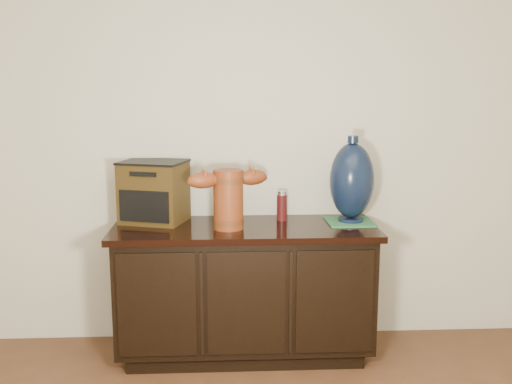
{
  "coord_description": "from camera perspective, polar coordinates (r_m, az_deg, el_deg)",
  "views": [
    {
      "loc": [
        -0.1,
        -0.99,
        1.55
      ],
      "look_at": [
        0.06,
        2.18,
        0.96
      ],
      "focal_mm": 42.0,
      "sensor_mm": 36.0,
      "label": 1
    }
  ],
  "objects": [
    {
      "name": "sideboard",
      "position": [
        3.42,
        -1.07,
        -9.27
      ],
      "size": [
        1.46,
        0.56,
        0.75
      ],
      "color": "black",
      "rests_on": "ground"
    },
    {
      "name": "spray_can",
      "position": [
        3.44,
        2.48,
        -1.32
      ],
      "size": [
        0.06,
        0.06,
        0.17
      ],
      "color": "maroon",
      "rests_on": "sideboard"
    },
    {
      "name": "lamp_base",
      "position": [
        3.4,
        9.11,
        1.03
      ],
      "size": [
        0.25,
        0.25,
        0.48
      ],
      "rotation": [
        0.0,
        0.0,
        0.02
      ],
      "color": "black",
      "rests_on": "green_mat"
    },
    {
      "name": "terracotta_vessel",
      "position": [
        3.23,
        -2.65,
        -0.36
      ],
      "size": [
        0.45,
        0.22,
        0.32
      ],
      "rotation": [
        0.0,
        0.0,
        0.33
      ],
      "color": "brown",
      "rests_on": "sideboard"
    },
    {
      "name": "tv_radio",
      "position": [
        3.44,
        -9.7,
        0.04
      ],
      "size": [
        0.42,
        0.37,
        0.35
      ],
      "rotation": [
        0.0,
        0.0,
        -0.3
      ],
      "color": "#3C2A0F",
      "rests_on": "sideboard"
    },
    {
      "name": "room",
      "position": [
        1.03,
        2.78,
        -3.3
      ],
      "size": [
        5.0,
        5.0,
        5.0
      ],
      "color": "#4F2E1B",
      "rests_on": "ground"
    },
    {
      "name": "green_mat",
      "position": [
        3.44,
        8.92,
        -2.81
      ],
      "size": [
        0.26,
        0.26,
        0.01
      ],
      "primitive_type": "cube",
      "rotation": [
        0.0,
        0.0,
        0.02
      ],
      "color": "#316E42",
      "rests_on": "sideboard"
    }
  ]
}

